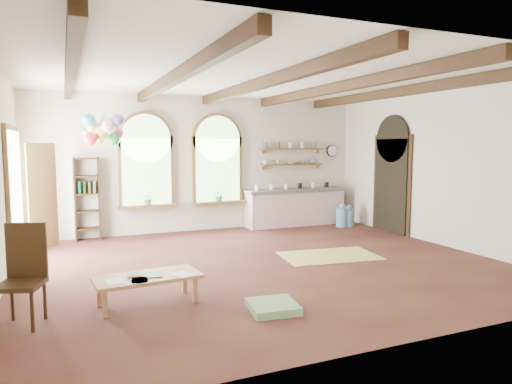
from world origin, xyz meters
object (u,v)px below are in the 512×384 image
kitchen_counter (295,207)px  coffee_table (147,279)px  side_chair (22,297)px  balloon_cluster (103,130)px

kitchen_counter → coffee_table: size_ratio=1.94×
kitchen_counter → side_chair: (-5.94, -4.58, -0.14)m
side_chair → balloon_cluster: balloon_cluster is taller
kitchen_counter → side_chair: side_chair is taller
balloon_cluster → kitchen_counter: bearing=10.8°
side_chair → coffee_table: bearing=5.5°
kitchen_counter → balloon_cluster: balloon_cluster is taller
coffee_table → balloon_cluster: 4.08m
kitchen_counter → side_chair: size_ratio=2.30×
kitchen_counter → balloon_cluster: size_ratio=2.32×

